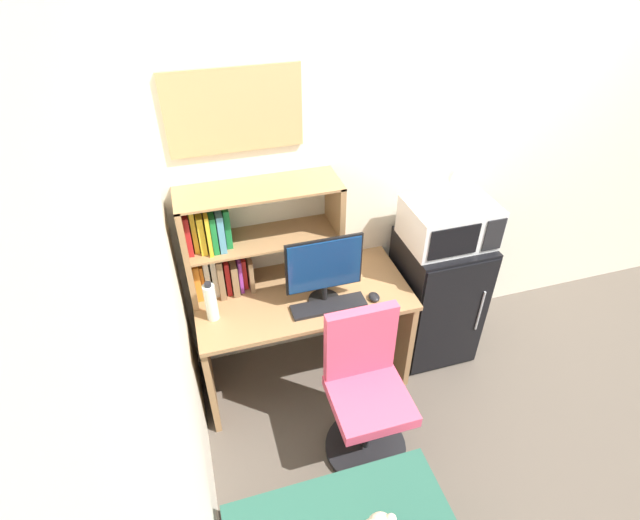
# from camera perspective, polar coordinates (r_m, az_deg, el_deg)

# --- Properties ---
(wall_back) EXTENTS (6.40, 0.04, 2.60)m
(wall_back) POSITION_cam_1_polar(r_m,az_deg,el_deg) (3.38, 18.57, 11.52)
(wall_back) COLOR silver
(wall_back) RESTS_ON ground_plane
(wall_left) EXTENTS (0.04, 4.40, 2.60)m
(wall_left) POSITION_cam_1_polar(r_m,az_deg,el_deg) (1.61, -16.22, -22.16)
(wall_left) COLOR silver
(wall_left) RESTS_ON ground_plane
(desk) EXTENTS (1.28, 0.64, 0.73)m
(desk) POSITION_cam_1_polar(r_m,az_deg,el_deg) (3.08, -1.97, -6.98)
(desk) COLOR #997047
(desk) RESTS_ON ground_plane
(hutch_bookshelf) EXTENTS (0.90, 0.30, 0.65)m
(hutch_bookshelf) POSITION_cam_1_polar(r_m,az_deg,el_deg) (2.83, -9.77, 2.09)
(hutch_bookshelf) COLOR #997047
(hutch_bookshelf) RESTS_ON desk
(monitor) EXTENTS (0.44, 0.18, 0.44)m
(monitor) POSITION_cam_1_polar(r_m,az_deg,el_deg) (2.72, 0.50, -1.00)
(monitor) COLOR black
(monitor) RESTS_ON desk
(keyboard) EXTENTS (0.44, 0.12, 0.02)m
(keyboard) POSITION_cam_1_polar(r_m,az_deg,el_deg) (2.83, 1.03, -5.39)
(keyboard) COLOR black
(keyboard) RESTS_ON desk
(computer_mouse) EXTENTS (0.06, 0.08, 0.03)m
(computer_mouse) POSITION_cam_1_polar(r_m,az_deg,el_deg) (2.89, 6.32, -4.31)
(computer_mouse) COLOR black
(computer_mouse) RESTS_ON desk
(water_bottle) EXTENTS (0.07, 0.07, 0.25)m
(water_bottle) POSITION_cam_1_polar(r_m,az_deg,el_deg) (2.76, -12.62, -4.79)
(water_bottle) COLOR silver
(water_bottle) RESTS_ON desk
(mini_fridge) EXTENTS (0.51, 0.51, 0.92)m
(mini_fridge) POSITION_cam_1_polar(r_m,az_deg,el_deg) (3.41, 13.30, -4.15)
(mini_fridge) COLOR black
(mini_fridge) RESTS_ON ground_plane
(microwave) EXTENTS (0.52, 0.40, 0.26)m
(microwave) POSITION_cam_1_polar(r_m,az_deg,el_deg) (3.07, 14.81, 4.25)
(microwave) COLOR silver
(microwave) RESTS_ON mini_fridge
(desk_fan) EXTENTS (0.17, 0.11, 0.26)m
(desk_fan) POSITION_cam_1_polar(r_m,az_deg,el_deg) (2.94, 16.24, 8.86)
(desk_fan) COLOR silver
(desk_fan) RESTS_ON microwave
(desk_chair) EXTENTS (0.48, 0.48, 0.95)m
(desk_chair) POSITION_cam_1_polar(r_m,az_deg,el_deg) (2.82, 5.32, -15.53)
(desk_chair) COLOR black
(desk_chair) RESTS_ON ground_plane
(wall_corkboard) EXTENTS (0.70, 0.02, 0.44)m
(wall_corkboard) POSITION_cam_1_polar(r_m,az_deg,el_deg) (2.62, -9.96, 16.78)
(wall_corkboard) COLOR tan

